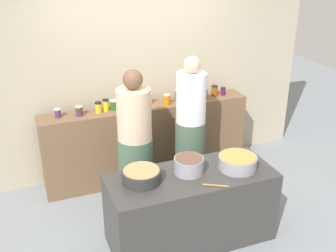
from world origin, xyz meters
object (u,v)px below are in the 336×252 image
at_px(preserve_jar_6, 150,98).
at_px(preserve_jar_11, 223,91).
at_px(preserve_jar_5, 135,104).
at_px(cooking_pot_right, 238,162).
at_px(wooden_spoon, 216,185).
at_px(preserve_jar_4, 114,105).
at_px(preserve_jar_9, 204,94).
at_px(preserve_jar_1, 79,111).
at_px(preserve_jar_7, 167,99).
at_px(cooking_pot_center, 189,165).
at_px(cook_in_cap, 190,134).
at_px(preserve_jar_3, 106,105).
at_px(preserve_jar_8, 178,95).
at_px(preserve_jar_10, 214,91).
at_px(preserve_jar_0, 58,113).
at_px(cook_with_tongs, 135,151).
at_px(preserve_jar_2, 98,107).
at_px(cooking_pot_left, 141,176).

xyz_separation_m(preserve_jar_6, preserve_jar_11, (1.03, -0.06, -0.02)).
distance_m(preserve_jar_5, cooking_pot_right, 1.56).
relative_size(preserve_jar_5, wooden_spoon, 0.42).
distance_m(preserve_jar_4, preserve_jar_9, 1.22).
distance_m(preserve_jar_1, cooking_pot_right, 1.97).
relative_size(preserve_jar_7, cooking_pot_center, 0.44).
distance_m(preserve_jar_6, cook_in_cap, 0.74).
height_order(preserve_jar_3, preserve_jar_8, preserve_jar_3).
xyz_separation_m(preserve_jar_3, preserve_jar_5, (0.36, -0.06, -0.02)).
bearing_deg(preserve_jar_8, preserve_jar_10, -3.24).
xyz_separation_m(preserve_jar_5, cooking_pot_right, (0.66, -1.40, -0.22)).
bearing_deg(preserve_jar_5, preserve_jar_1, 178.28).
relative_size(preserve_jar_3, cook_in_cap, 0.08).
distance_m(preserve_jar_1, preserve_jar_6, 0.92).
bearing_deg(preserve_jar_0, cook_in_cap, -21.10).
distance_m(preserve_jar_11, cook_with_tongs, 1.63).
xyz_separation_m(preserve_jar_3, cook_in_cap, (0.89, -0.56, -0.30)).
height_order(preserve_jar_4, cook_with_tongs, cook_with_tongs).
xyz_separation_m(preserve_jar_2, preserve_jar_10, (1.58, 0.03, 0.00)).
bearing_deg(cooking_pot_center, preserve_jar_4, 106.97).
height_order(preserve_jar_4, preserve_jar_7, preserve_jar_7).
height_order(preserve_jar_8, preserve_jar_10, preserve_jar_8).
xyz_separation_m(preserve_jar_1, preserve_jar_6, (0.91, 0.09, 0.01)).
xyz_separation_m(preserve_jar_1, cook_in_cap, (1.22, -0.52, -0.28)).
distance_m(preserve_jar_4, cooking_pot_left, 1.37).
relative_size(preserve_jar_3, preserve_jar_4, 1.19).
bearing_deg(cooking_pot_center, wooden_spoon, -68.12).
xyz_separation_m(preserve_jar_4, preserve_jar_5, (0.26, -0.06, -0.01)).
height_order(preserve_jar_6, cooking_pot_left, preserve_jar_6).
relative_size(preserve_jar_0, preserve_jar_9, 1.05).
xyz_separation_m(preserve_jar_7, preserve_jar_10, (0.71, 0.08, 0.00)).
bearing_deg(preserve_jar_0, cook_with_tongs, -43.62).
xyz_separation_m(wooden_spoon, cook_with_tongs, (-0.49, 0.99, -0.02)).
bearing_deg(preserve_jar_6, cooking_pot_left, -112.04).
bearing_deg(cook_in_cap, preserve_jar_10, 43.52).
relative_size(preserve_jar_7, preserve_jar_8, 0.93).
relative_size(preserve_jar_4, preserve_jar_9, 1.21).
bearing_deg(preserve_jar_7, wooden_spoon, -94.48).
bearing_deg(preserve_jar_0, preserve_jar_9, -0.53).
distance_m(preserve_jar_1, wooden_spoon, 1.94).
bearing_deg(preserve_jar_5, preserve_jar_2, 175.62).
bearing_deg(wooden_spoon, cooking_pot_right, 32.15).
height_order(preserve_jar_0, cooking_pot_left, preserve_jar_0).
xyz_separation_m(preserve_jar_0, cook_with_tongs, (0.73, -0.70, -0.30)).
relative_size(preserve_jar_11, cooking_pot_right, 0.26).
bearing_deg(preserve_jar_1, preserve_jar_8, 3.34).
bearing_deg(preserve_jar_0, preserve_jar_7, -2.95).
distance_m(cooking_pot_left, cooking_pot_right, 1.01).
relative_size(preserve_jar_6, cook_in_cap, 0.08).
height_order(preserve_jar_1, cooking_pot_left, preserve_jar_1).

